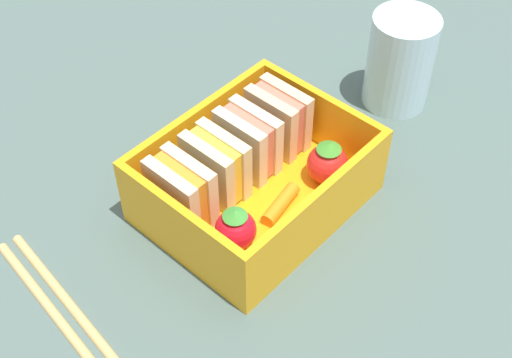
# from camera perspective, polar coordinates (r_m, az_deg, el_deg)

# --- Properties ---
(ground_plane) EXTENTS (1.20, 1.20, 0.02)m
(ground_plane) POSITION_cam_1_polar(r_m,az_deg,el_deg) (0.56, -0.00, -2.57)
(ground_plane) COLOR #4A5F58
(bento_tray) EXTENTS (0.16, 0.13, 0.01)m
(bento_tray) POSITION_cam_1_polar(r_m,az_deg,el_deg) (0.55, -0.00, -1.49)
(bento_tray) COLOR orange
(bento_tray) RESTS_ON ground_plane
(bento_rim) EXTENTS (0.16, 0.13, 0.05)m
(bento_rim) POSITION_cam_1_polar(r_m,az_deg,el_deg) (0.53, -0.00, 0.71)
(bento_rim) COLOR orange
(bento_rim) RESTS_ON bento_tray
(sandwich_left) EXTENTS (0.03, 0.05, 0.05)m
(sandwich_left) POSITION_cam_1_polar(r_m,az_deg,el_deg) (0.51, -6.01, -1.06)
(sandwich_left) COLOR beige
(sandwich_left) RESTS_ON bento_tray
(sandwich_center_left) EXTENTS (0.03, 0.05, 0.05)m
(sandwich_center_left) POSITION_cam_1_polar(r_m,az_deg,el_deg) (0.53, -3.25, 1.04)
(sandwich_center_left) COLOR beige
(sandwich_center_left) RESTS_ON bento_tray
(sandwich_center) EXTENTS (0.03, 0.05, 0.05)m
(sandwich_center) POSITION_cam_1_polar(r_m,az_deg,el_deg) (0.55, -0.66, 3.02)
(sandwich_center) COLOR beige
(sandwich_center) RESTS_ON bento_tray
(sandwich_center_right) EXTENTS (0.03, 0.05, 0.05)m
(sandwich_center_right) POSITION_cam_1_polar(r_m,az_deg,el_deg) (0.56, 1.77, 4.86)
(sandwich_center_right) COLOR #E4B989
(sandwich_center_right) RESTS_ON bento_tray
(strawberry_far_left) EXTENTS (0.03, 0.03, 0.04)m
(strawberry_far_left) POSITION_cam_1_polar(r_m,az_deg,el_deg) (0.50, -1.65, -3.99)
(strawberry_far_left) COLOR red
(strawberry_far_left) RESTS_ON bento_tray
(carrot_stick_far_left) EXTENTS (0.04, 0.02, 0.01)m
(carrot_stick_far_left) POSITION_cam_1_polar(r_m,az_deg,el_deg) (0.53, 2.10, -1.91)
(carrot_stick_far_left) COLOR orange
(carrot_stick_far_left) RESTS_ON bento_tray
(strawberry_left) EXTENTS (0.03, 0.03, 0.04)m
(strawberry_left) POSITION_cam_1_polar(r_m,az_deg,el_deg) (0.54, 5.74, 1.29)
(strawberry_left) COLOR red
(strawberry_left) RESTS_ON bento_tray
(chopstick_pair) EXTENTS (0.04, 0.20, 0.01)m
(chopstick_pair) POSITION_cam_1_polar(r_m,az_deg,el_deg) (0.50, -13.94, -11.65)
(chopstick_pair) COLOR tan
(chopstick_pair) RESTS_ON ground_plane
(drinking_glass) EXTENTS (0.06, 0.06, 0.08)m
(drinking_glass) POSITION_cam_1_polar(r_m,az_deg,el_deg) (0.63, 11.45, 9.24)
(drinking_glass) COLOR silver
(drinking_glass) RESTS_ON ground_plane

